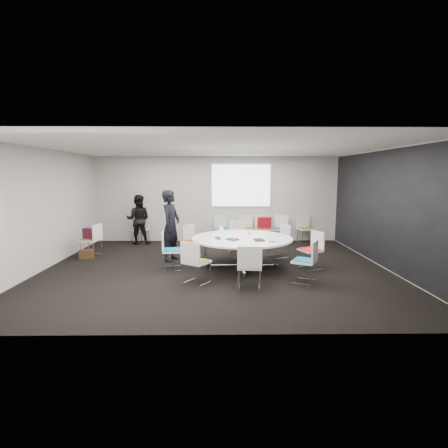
{
  "coord_description": "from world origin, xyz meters",
  "views": [
    {
      "loc": [
        0.09,
        -8.07,
        2.19
      ],
      "look_at": [
        0.2,
        0.4,
        1.0
      ],
      "focal_mm": 28.0,
      "sensor_mm": 36.0,
      "label": 1
    }
  ],
  "objects_px": {
    "chair_ring_a": "(310,257)",
    "chair_back_c": "(263,234)",
    "chair_back_a": "(223,234)",
    "chair_ring_f": "(196,270)",
    "chair_ring_b": "(279,247)",
    "laptop": "(220,238)",
    "maroon_bag": "(90,233)",
    "chair_ring_e": "(172,258)",
    "chair_ring_g": "(249,275)",
    "chair_ring_h": "(305,269)",
    "chair_person_back": "(140,234)",
    "chair_ring_c": "(237,243)",
    "chair_back_b": "(246,234)",
    "chair_back_d": "(280,234)",
    "person_back": "(138,219)",
    "person_main": "(171,226)",
    "brown_bag": "(86,254)",
    "chair_ring_d": "(194,247)",
    "conference_table": "(242,245)",
    "chair_spare_left": "(92,246)",
    "cup": "(249,233)",
    "chair_back_e": "(305,234)"
  },
  "relations": [
    {
      "from": "chair_ring_a",
      "to": "chair_back_c",
      "type": "distance_m",
      "value": 3.31
    },
    {
      "from": "chair_back_a",
      "to": "chair_ring_f",
      "type": "bearing_deg",
      "value": 58.37
    },
    {
      "from": "chair_ring_b",
      "to": "laptop",
      "type": "height_order",
      "value": "chair_ring_b"
    },
    {
      "from": "maroon_bag",
      "to": "chair_ring_e",
      "type": "bearing_deg",
      "value": -30.49
    },
    {
      "from": "chair_ring_g",
      "to": "chair_ring_h",
      "type": "height_order",
      "value": "same"
    },
    {
      "from": "chair_person_back",
      "to": "laptop",
      "type": "relative_size",
      "value": 2.86
    },
    {
      "from": "chair_ring_c",
      "to": "chair_back_b",
      "type": "height_order",
      "value": "same"
    },
    {
      "from": "chair_back_d",
      "to": "person_back",
      "type": "distance_m",
      "value": 4.59
    },
    {
      "from": "chair_ring_e",
      "to": "chair_ring_a",
      "type": "bearing_deg",
      "value": 82.59
    },
    {
      "from": "person_main",
      "to": "brown_bag",
      "type": "height_order",
      "value": "person_main"
    },
    {
      "from": "chair_ring_d",
      "to": "conference_table",
      "type": "bearing_deg",
      "value": 86.59
    },
    {
      "from": "chair_ring_a",
      "to": "chair_spare_left",
      "type": "distance_m",
      "value": 5.81
    },
    {
      "from": "person_back",
      "to": "cup",
      "type": "bearing_deg",
      "value": 138.72
    },
    {
      "from": "chair_ring_b",
      "to": "chair_back_b",
      "type": "bearing_deg",
      "value": -5.64
    },
    {
      "from": "chair_back_a",
      "to": "person_main",
      "type": "bearing_deg",
      "value": 36.49
    },
    {
      "from": "chair_ring_b",
      "to": "maroon_bag",
      "type": "xyz_separation_m",
      "value": [
        -5.11,
        0.23,
        0.34
      ]
    },
    {
      "from": "chair_ring_b",
      "to": "chair_back_b",
      "type": "xyz_separation_m",
      "value": [
        -0.73,
        2.07,
        0.0
      ]
    },
    {
      "from": "chair_person_back",
      "to": "cup",
      "type": "relative_size",
      "value": 9.78
    },
    {
      "from": "laptop",
      "to": "cup",
      "type": "relative_size",
      "value": 3.42
    },
    {
      "from": "conference_table",
      "to": "chair_spare_left",
      "type": "relative_size",
      "value": 2.69
    },
    {
      "from": "brown_bag",
      "to": "chair_ring_d",
      "type": "bearing_deg",
      "value": 1.56
    },
    {
      "from": "chair_ring_h",
      "to": "chair_back_b",
      "type": "relative_size",
      "value": 1.0
    },
    {
      "from": "maroon_bag",
      "to": "laptop",
      "type": "bearing_deg",
      "value": -21.54
    },
    {
      "from": "chair_ring_e",
      "to": "maroon_bag",
      "type": "bearing_deg",
      "value": -127.85
    },
    {
      "from": "chair_ring_g",
      "to": "cup",
      "type": "relative_size",
      "value": 9.78
    },
    {
      "from": "person_main",
      "to": "maroon_bag",
      "type": "relative_size",
      "value": 4.55
    },
    {
      "from": "chair_ring_d",
      "to": "chair_ring_f",
      "type": "xyz_separation_m",
      "value": [
        0.21,
        -2.25,
        0.0
      ]
    },
    {
      "from": "chair_ring_c",
      "to": "chair_ring_g",
      "type": "bearing_deg",
      "value": 97.56
    },
    {
      "from": "chair_ring_g",
      "to": "chair_back_e",
      "type": "distance_m",
      "value": 5.21
    },
    {
      "from": "conference_table",
      "to": "chair_back_d",
      "type": "height_order",
      "value": "chair_back_d"
    },
    {
      "from": "chair_ring_h",
      "to": "chair_person_back",
      "type": "xyz_separation_m",
      "value": [
        -4.33,
        4.3,
        0.0
      ]
    },
    {
      "from": "laptop",
      "to": "maroon_bag",
      "type": "bearing_deg",
      "value": 59.9
    },
    {
      "from": "conference_table",
      "to": "chair_back_b",
      "type": "bearing_deg",
      "value": 83.86
    },
    {
      "from": "chair_ring_g",
      "to": "person_back",
      "type": "distance_m",
      "value": 5.57
    },
    {
      "from": "chair_ring_d",
      "to": "chair_ring_h",
      "type": "bearing_deg",
      "value": 84.85
    },
    {
      "from": "chair_ring_f",
      "to": "person_back",
      "type": "xyz_separation_m",
      "value": [
        -2.12,
        4.18,
        0.51
      ]
    },
    {
      "from": "chair_ring_h",
      "to": "maroon_bag",
      "type": "relative_size",
      "value": 2.2
    },
    {
      "from": "chair_ring_a",
      "to": "chair_back_a",
      "type": "distance_m",
      "value": 3.83
    },
    {
      "from": "person_back",
      "to": "cup",
      "type": "distance_m",
      "value": 4.21
    },
    {
      "from": "chair_back_b",
      "to": "laptop",
      "type": "distance_m",
      "value": 3.38
    },
    {
      "from": "chair_ring_g",
      "to": "chair_back_a",
      "type": "distance_m",
      "value": 4.73
    },
    {
      "from": "conference_table",
      "to": "chair_ring_b",
      "type": "relative_size",
      "value": 2.69
    },
    {
      "from": "chair_back_b",
      "to": "maroon_bag",
      "type": "relative_size",
      "value": 2.2
    },
    {
      "from": "chair_ring_a",
      "to": "chair_person_back",
      "type": "height_order",
      "value": "same"
    },
    {
      "from": "chair_ring_h",
      "to": "chair_back_c",
      "type": "distance_m",
      "value": 4.29
    },
    {
      "from": "chair_spare_left",
      "to": "chair_back_b",
      "type": "bearing_deg",
      "value": -55.46
    },
    {
      "from": "chair_back_a",
      "to": "cup",
      "type": "xyz_separation_m",
      "value": [
        0.6,
        -2.77,
        0.5
      ]
    },
    {
      "from": "chair_ring_g",
      "to": "person_back",
      "type": "relative_size",
      "value": 0.56
    },
    {
      "from": "chair_ring_b",
      "to": "chair_ring_a",
      "type": "bearing_deg",
      "value": 179.55
    },
    {
      "from": "chair_ring_f",
      "to": "maroon_bag",
      "type": "distance_m",
      "value": 3.95
    }
  ]
}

